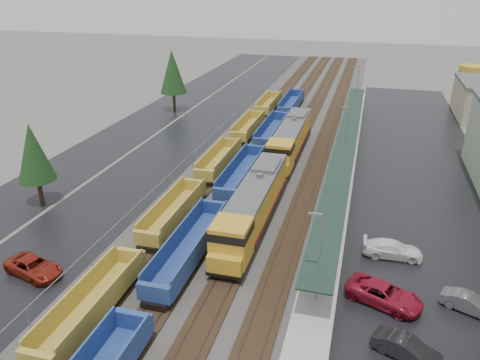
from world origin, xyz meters
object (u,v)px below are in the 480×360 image
Objects in this scene: parked_car_east_b at (384,294)px; well_string_blue at (220,204)px; locomotive_trail at (290,140)px; parked_car_east_a at (407,349)px; locomotive_lead at (253,207)px; parked_car_east_e at (470,304)px; storage_tank at (472,80)px; well_string_yellow at (174,212)px; parked_car_east_c at (393,249)px; parked_car_west_c at (34,267)px.

well_string_blue is at bearing 79.31° from parked_car_east_b.
locomotive_trail is 4.65× the size of parked_car_east_a.
locomotive_lead is 4.68m from well_string_blue.
storage_tank is at bearing 13.69° from parked_car_east_e.
well_string_yellow is at bearing 82.28° from parked_car_east_a.
well_string_yellow is 17.91× the size of parked_car_east_b.
locomotive_lead is at bearing -90.00° from locomotive_trail.
locomotive_lead is at bearing -27.18° from well_string_blue.
locomotive_lead is 75.21m from storage_tank.
parked_car_east_a is (13.82, -34.83, -1.75)m from locomotive_trail.
parked_car_east_a is 12.35m from parked_car_east_c.
locomotive_trail is 36.93m from parked_car_west_c.
parked_car_east_c reaches higher than parked_car_east_e.
storage_tank is at bearing 62.74° from well_string_blue.
parked_car_east_e is at bearing -14.67° from parked_car_east_a.
storage_tank reaches higher than parked_car_east_c.
locomotive_lead is at bearing 68.09° from parked_car_east_a.
parked_car_west_c is (-15.73, -12.36, -1.75)m from locomotive_lead.
locomotive_lead is at bearing -113.83° from storage_tank.
locomotive_lead is at bearing -37.14° from parked_car_west_c.
parked_car_east_a is 5.59m from parked_car_east_b.
parked_car_east_b is (12.43, -8.42, -1.68)m from locomotive_lead.
locomotive_trail is 3.49× the size of storage_tank.
well_string_yellow reaches higher than parked_car_east_b.
storage_tank reaches higher than well_string_yellow.
storage_tank is at bearing 61.12° from well_string_yellow.
storage_tank is (30.39, 68.79, 0.48)m from locomotive_lead.
parked_car_east_c is at bearing 26.03° from parked_car_east_a.
parked_car_east_a is at bearing -68.36° from locomotive_trail.
locomotive_trail reaches higher than well_string_blue.
locomotive_trail reaches higher than parked_car_east_e.
parked_car_east_a is at bearing -101.34° from storage_tank.
locomotive_lead is 20.19m from parked_car_east_e.
locomotive_lead is at bearing 81.26° from parked_car_east_c.
parked_car_east_a is (13.82, -13.83, -1.75)m from locomotive_lead.
locomotive_trail is at bearing 44.72° from parked_car_east_b.
well_string_blue is 18.59m from parked_car_west_c.
well_string_yellow is (-8.00, -21.81, -1.34)m from locomotive_trail.
parked_car_east_c is at bearing -11.67° from well_string_blue.
parked_car_east_e is at bearing -14.52° from well_string_yellow.
parked_car_west_c is 1.29× the size of parked_car_east_e.
locomotive_trail reaches higher than well_string_yellow.
locomotive_lead reaches higher than well_string_yellow.
locomotive_lead is 8.15m from well_string_yellow.
locomotive_lead is at bearing 89.99° from parked_car_east_e.
well_string_blue is at bearing 89.13° from parked_car_east_e.
storage_tank reaches higher than parked_car_west_c.
storage_tank is (30.39, 47.79, 0.48)m from locomotive_trail.
locomotive_trail reaches higher than parked_car_east_a.
well_string_blue reaches higher than parked_car_east_e.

